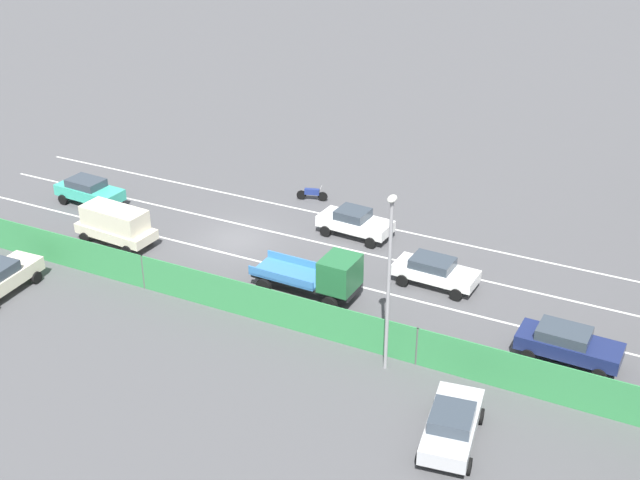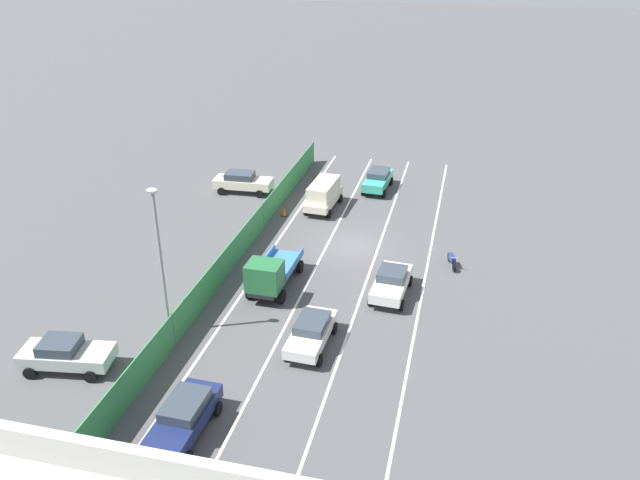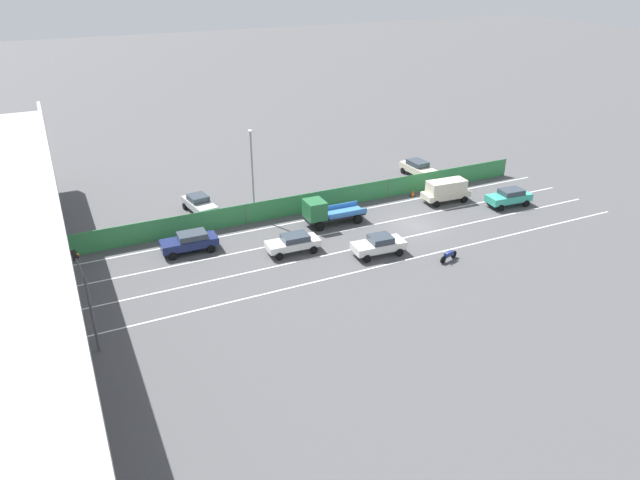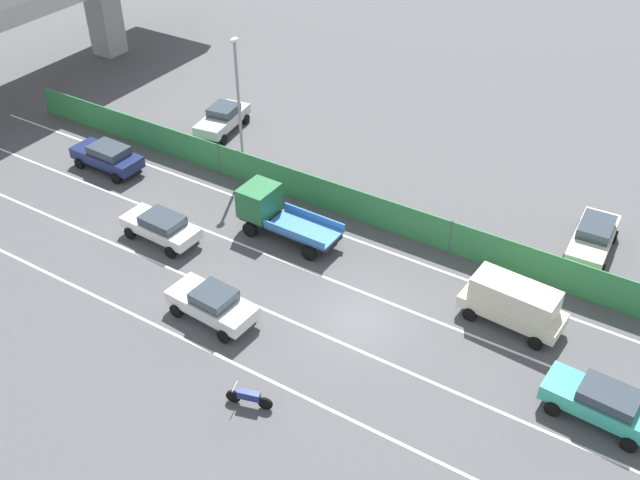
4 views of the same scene
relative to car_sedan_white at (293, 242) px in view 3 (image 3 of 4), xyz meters
name	(u,v)px [view 3 (image 3 of 4)]	position (x,y,z in m)	size (l,w,h in m)	color
ground_plane	(415,225)	(0.09, -11.72, -0.86)	(300.00, 300.00, 0.00)	#4C4C4F
lane_line_left_edge	(387,265)	(-5.07, -5.70, -0.86)	(0.14, 48.04, 0.01)	silver
lane_line_mid_left	(365,246)	(-1.63, -5.70, -0.86)	(0.14, 48.04, 0.01)	silver
lane_line_mid_right	(346,230)	(1.81, -5.70, -0.86)	(0.14, 48.04, 0.01)	silver
lane_line_right_edge	(328,216)	(5.26, -5.70, -0.86)	(0.14, 48.04, 0.01)	silver
green_fence	(321,200)	(6.87, -5.70, 0.08)	(0.10, 44.14, 1.87)	#338447
car_sedan_white	(293,242)	(0.00, 0.00, 0.00)	(2.07, 4.33, 1.51)	white
car_taxi_teal	(509,197)	(0.08, -22.30, 0.06)	(2.14, 4.43, 1.62)	teal
car_van_cream	(446,190)	(3.50, -17.48, 0.36)	(2.27, 4.70, 2.15)	beige
car_sedan_navy	(190,241)	(3.66, 7.45, 0.05)	(2.04, 4.53, 1.62)	navy
car_hatchback_white	(379,244)	(-3.29, -5.98, 0.02)	(2.20, 4.32, 1.60)	silver
flatbed_truck_blue	(324,212)	(3.64, -4.51, 0.40)	(2.30, 5.50, 2.46)	black
motorcycle	(449,255)	(-6.56, -10.37, -0.40)	(0.77, 1.90, 0.93)	black
parked_sedan_cream	(418,168)	(10.62, -19.13, 0.08)	(4.75, 2.18, 1.70)	beige
parked_wagon_silver	(199,203)	(11.11, 4.68, 0.04)	(4.64, 2.54, 1.64)	#B2B5B7
traffic_light	(84,286)	(-5.39, 15.87, 2.87)	(4.16, 0.55, 5.18)	#47474C
street_lamp	(252,167)	(7.71, 0.53, 4.04)	(0.60, 0.36, 8.23)	gray
traffic_cone	(413,193)	(6.05, -15.43, -0.53)	(0.47, 0.47, 0.70)	orange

